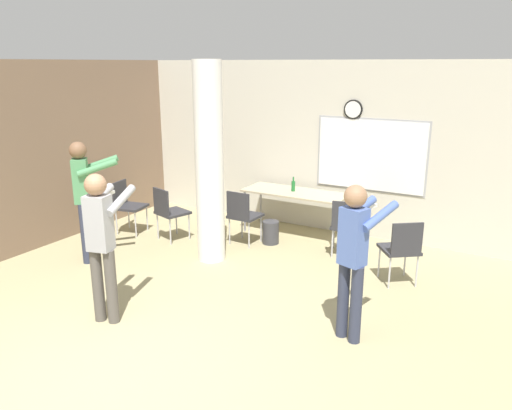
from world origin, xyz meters
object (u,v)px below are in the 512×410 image
Objects in this scene: person_playing_front at (102,236)px; folding_table at (295,195)px; chair_by_left_wall at (127,203)px; person_watching_back at (84,192)px; chair_mid_room at (402,247)px; chair_table_right at (347,224)px; chair_near_pillar at (169,210)px; chair_table_left at (243,213)px; bottle_on_table at (293,186)px; person_playing_side at (354,251)px.

folding_table is at bearing 81.22° from person_playing_front.
person_watching_back is (0.40, -1.21, 0.50)m from chair_by_left_wall.
chair_mid_room is 1.00× the size of chair_by_left_wall.
chair_table_right and chair_by_left_wall have the same top height.
chair_near_pillar is 2.64m from person_playing_front.
chair_near_pillar is at bearing 1.61° from chair_by_left_wall.
chair_near_pillar is at bearing -142.06° from folding_table.
chair_table_left is (1.12, 0.42, 0.00)m from chair_near_pillar.
chair_table_left is at bearing -120.51° from folding_table.
person_playing_front is (-0.56, -3.63, 0.30)m from folding_table.
chair_mid_room is at bearing -28.77° from folding_table.
bottle_on_table is (-0.04, 0.02, 0.14)m from folding_table.
chair_mid_room is 1.00× the size of chair_table_right.
chair_by_left_wall is at bearing 162.37° from person_playing_side.
bottle_on_table reaches higher than chair_table_left.
person_playing_side is at bearing -21.94° from chair_near_pillar.
chair_near_pillar is 2.79m from chair_table_right.
folding_table is at bearing -20.59° from bottle_on_table.
chair_near_pillar and chair_by_left_wall have the same top height.
chair_by_left_wall is at bearing 129.18° from person_playing_front.
chair_table_left is at bearing 46.27° from person_watching_back.
bottle_on_table is 0.14× the size of person_watching_back.
chair_table_left and chair_table_right have the same top height.
chair_by_left_wall is at bearing -178.39° from chair_near_pillar.
chair_table_right is at bearing 10.75° from chair_table_left.
chair_mid_room is at bearing 2.25° from chair_by_left_wall.
folding_table is 3.26m from person_watching_back.
person_playing_front is at bearing -50.82° from chair_by_left_wall.
chair_table_right reaches higher than folding_table.
person_watching_back is at bearing -129.01° from bottle_on_table.
chair_by_left_wall is 0.50× the size of person_watching_back.
person_watching_back is (-1.58, -1.65, 0.50)m from chair_table_left.
folding_table is at bearing 37.94° from chair_near_pillar.
chair_table_left is at bearing 12.58° from chair_by_left_wall.
chair_near_pillar and chair_mid_room have the same top height.
person_playing_side is 2.63m from person_playing_front.
chair_near_pillar is 3.63m from chair_mid_room.
chair_table_right is (1.58, 0.30, 0.00)m from chair_table_left.
chair_mid_room is at bearing -28.61° from bottle_on_table.
person_watching_back reaches higher than chair_near_pillar.
chair_near_pillar is 1.00× the size of chair_table_right.
chair_near_pillar is (-1.57, -1.27, -0.31)m from bottle_on_table.
chair_table_left reaches higher than folding_table.
chair_near_pillar is at bearing 69.40° from person_watching_back.
bottle_on_table reaches higher than chair_near_pillar.
person_playing_side is (1.94, -2.68, 0.14)m from bottle_on_table.
bottle_on_table is at bearing 39.07° from chair_near_pillar.
chair_table_right is (-0.92, 0.57, 0.00)m from chair_mid_room.
bottle_on_table is at bearing 62.23° from chair_table_left.
bottle_on_table is at bearing 159.41° from folding_table.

